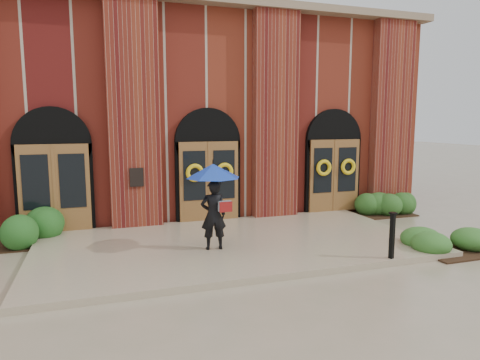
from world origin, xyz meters
name	(u,v)px	position (x,y,z in m)	size (l,w,h in m)	color
ground	(235,248)	(0.00, 0.00, 0.00)	(90.00, 90.00, 0.00)	gray
landing	(234,244)	(0.00, 0.15, 0.07)	(10.00, 5.30, 0.15)	tan
church_building	(175,116)	(0.00, 8.78, 3.50)	(16.20, 12.53, 7.00)	maroon
man_with_umbrella	(213,190)	(-0.67, -0.35, 1.63)	(1.45, 1.45, 2.12)	black
metal_post	(392,234)	(3.02, -2.35, 0.72)	(0.18, 0.18, 1.08)	black
hedge_wall_right	(369,205)	(5.63, 2.20, 0.37)	(2.89, 1.16, 0.74)	#244E1B
hedge_front_right	(451,241)	(5.10, -2.00, 0.27)	(1.55, 1.33, 0.55)	#2B5B21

